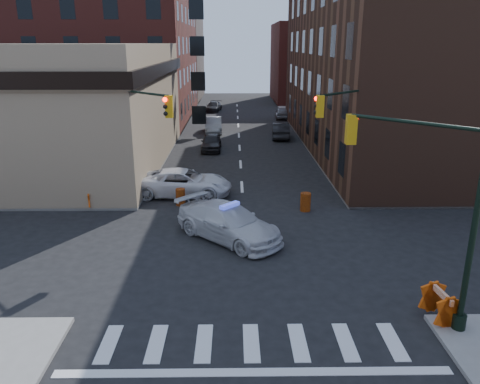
{
  "coord_description": "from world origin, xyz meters",
  "views": [
    {
      "loc": [
        -0.53,
        -19.43,
        9.06
      ],
      "look_at": [
        -0.24,
        2.02,
        2.2
      ],
      "focal_mm": 35.0,
      "sensor_mm": 36.0,
      "label": 1
    }
  ],
  "objects_px": {
    "pedestrian_a": "(132,188)",
    "barrel_road": "(306,202)",
    "police_car": "(229,223)",
    "barricade_se_a": "(440,304)",
    "parked_car_wnear": "(211,142)",
    "parked_car_enear": "(281,130)",
    "barrel_bank": "(181,197)",
    "pickup": "(184,183)",
    "barricade_nw_a": "(98,199)",
    "parked_car_wfar": "(213,125)",
    "pedestrian_b": "(46,186)"
  },
  "relations": [
    {
      "from": "pedestrian_a",
      "to": "barrel_road",
      "type": "bearing_deg",
      "value": -12.46
    },
    {
      "from": "police_car",
      "to": "barrel_road",
      "type": "distance_m",
      "value": 5.82
    },
    {
      "from": "police_car",
      "to": "barrel_road",
      "type": "xyz_separation_m",
      "value": [
        4.29,
        3.92,
        -0.32
      ]
    },
    {
      "from": "barricade_se_a",
      "to": "barrel_road",
      "type": "bearing_deg",
      "value": 8.23
    },
    {
      "from": "parked_car_wnear",
      "to": "parked_car_enear",
      "type": "xyz_separation_m",
      "value": [
        6.63,
        5.41,
        0.05
      ]
    },
    {
      "from": "barrel_road",
      "to": "barrel_bank",
      "type": "height_order",
      "value": "barrel_road"
    },
    {
      "from": "police_car",
      "to": "pedestrian_a",
      "type": "bearing_deg",
      "value": 90.71
    },
    {
      "from": "pickup",
      "to": "barricade_se_a",
      "type": "bearing_deg",
      "value": -140.69
    },
    {
      "from": "barricade_nw_a",
      "to": "parked_car_wfar",
      "type": "bearing_deg",
      "value": 63.15
    },
    {
      "from": "barricade_se_a",
      "to": "pedestrian_a",
      "type": "bearing_deg",
      "value": 39.39
    },
    {
      "from": "barrel_road",
      "to": "pedestrian_b",
      "type": "bearing_deg",
      "value": 173.91
    },
    {
      "from": "barricade_nw_a",
      "to": "police_car",
      "type": "bearing_deg",
      "value": -43.98
    },
    {
      "from": "pedestrian_a",
      "to": "barricade_nw_a",
      "type": "bearing_deg",
      "value": -154.31
    },
    {
      "from": "pedestrian_b",
      "to": "parked_car_enear",
      "type": "bearing_deg",
      "value": 37.3
    },
    {
      "from": "parked_car_enear",
      "to": "pedestrian_a",
      "type": "bearing_deg",
      "value": 65.05
    },
    {
      "from": "barrel_road",
      "to": "barricade_nw_a",
      "type": "height_order",
      "value": "barricade_nw_a"
    },
    {
      "from": "parked_car_wfar",
      "to": "barricade_se_a",
      "type": "distance_m",
      "value": 36.42
    },
    {
      "from": "police_car",
      "to": "pedestrian_a",
      "type": "distance_m",
      "value": 7.88
    },
    {
      "from": "police_car",
      "to": "barricade_se_a",
      "type": "height_order",
      "value": "police_car"
    },
    {
      "from": "parked_car_wnear",
      "to": "barrel_bank",
      "type": "relative_size",
      "value": 4.35
    },
    {
      "from": "pickup",
      "to": "pedestrian_b",
      "type": "relative_size",
      "value": 3.3
    },
    {
      "from": "police_car",
      "to": "parked_car_wfar",
      "type": "bearing_deg",
      "value": 47.78
    },
    {
      "from": "pickup",
      "to": "barrel_bank",
      "type": "height_order",
      "value": "pickup"
    },
    {
      "from": "barricade_se_a",
      "to": "barricade_nw_a",
      "type": "xyz_separation_m",
      "value": [
        -14.68,
        11.56,
        -0.05
      ]
    },
    {
      "from": "pedestrian_a",
      "to": "barrel_bank",
      "type": "bearing_deg",
      "value": -11.75
    },
    {
      "from": "pedestrian_b",
      "to": "barricade_nw_a",
      "type": "xyz_separation_m",
      "value": [
        3.28,
        -1.12,
        -0.43
      ]
    },
    {
      "from": "parked_car_wfar",
      "to": "pedestrian_a",
      "type": "bearing_deg",
      "value": -102.86
    },
    {
      "from": "police_car",
      "to": "parked_car_wnear",
      "type": "bearing_deg",
      "value": 48.93
    },
    {
      "from": "police_car",
      "to": "barricade_nw_a",
      "type": "xyz_separation_m",
      "value": [
        -7.49,
        4.4,
        -0.23
      ]
    },
    {
      "from": "barrel_bank",
      "to": "barricade_se_a",
      "type": "bearing_deg",
      "value": -50.46
    },
    {
      "from": "pedestrian_a",
      "to": "pedestrian_b",
      "type": "relative_size",
      "value": 0.9
    },
    {
      "from": "pickup",
      "to": "barricade_nw_a",
      "type": "relative_size",
      "value": 4.79
    },
    {
      "from": "police_car",
      "to": "pickup",
      "type": "bearing_deg",
      "value": 66.64
    },
    {
      "from": "pickup",
      "to": "barricade_nw_a",
      "type": "bearing_deg",
      "value": 121.0
    },
    {
      "from": "parked_car_wnear",
      "to": "barrel_road",
      "type": "distance_m",
      "value": 16.8
    },
    {
      "from": "pedestrian_b",
      "to": "parked_car_wnear",
      "type": "bearing_deg",
      "value": 43.37
    },
    {
      "from": "police_car",
      "to": "pickup",
      "type": "relative_size",
      "value": 0.98
    },
    {
      "from": "pedestrian_b",
      "to": "barricade_se_a",
      "type": "relative_size",
      "value": 1.3
    },
    {
      "from": "police_car",
      "to": "barricade_nw_a",
      "type": "bearing_deg",
      "value": 103.52
    },
    {
      "from": "parked_car_enear",
      "to": "pedestrian_b",
      "type": "distance_m",
      "value": 25.02
    },
    {
      "from": "police_car",
      "to": "barrel_road",
      "type": "height_order",
      "value": "police_car"
    },
    {
      "from": "barricade_se_a",
      "to": "barricade_nw_a",
      "type": "bearing_deg",
      "value": 45.33
    },
    {
      "from": "parked_car_wfar",
      "to": "pedestrian_a",
      "type": "height_order",
      "value": "pedestrian_a"
    },
    {
      "from": "parked_car_wnear",
      "to": "pedestrian_b",
      "type": "xyz_separation_m",
      "value": [
        -9.06,
        -14.08,
        0.32
      ]
    },
    {
      "from": "barrel_bank",
      "to": "parked_car_wfar",
      "type": "bearing_deg",
      "value": 87.59
    },
    {
      "from": "parked_car_wfar",
      "to": "pedestrian_a",
      "type": "relative_size",
      "value": 3.03
    },
    {
      "from": "pickup",
      "to": "pedestrian_a",
      "type": "xyz_separation_m",
      "value": [
        -2.9,
        -1.41,
        0.13
      ]
    },
    {
      "from": "pickup",
      "to": "parked_car_enear",
      "type": "distance_m",
      "value": 19.8
    },
    {
      "from": "pedestrian_b",
      "to": "barricade_nw_a",
      "type": "distance_m",
      "value": 3.5
    },
    {
      "from": "parked_car_wfar",
      "to": "barrel_road",
      "type": "bearing_deg",
      "value": -78.9
    }
  ]
}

